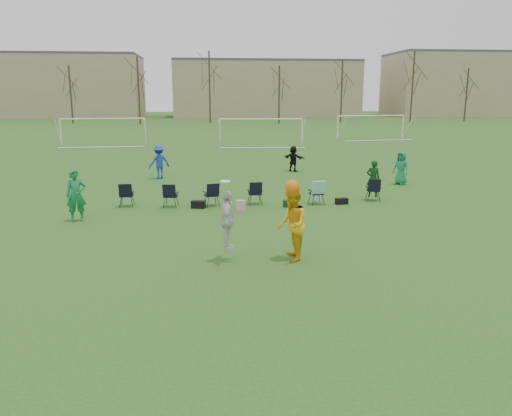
{
  "coord_description": "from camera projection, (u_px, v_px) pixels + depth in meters",
  "views": [
    {
      "loc": [
        -0.99,
        -12.23,
        4.43
      ],
      "look_at": [
        0.44,
        1.76,
        1.25
      ],
      "focal_mm": 35.0,
      "sensor_mm": 36.0,
      "label": 1
    }
  ],
  "objects": [
    {
      "name": "fielder_black",
      "position": [
        293.0,
        159.0,
        29.59
      ],
      "size": [
        1.32,
        1.29,
        1.51
      ],
      "primitive_type": "imported",
      "rotation": [
        0.0,
        0.0,
        2.38
      ],
      "color": "black",
      "rests_on": "ground"
    },
    {
      "name": "fielder_green_near",
      "position": [
        76.0,
        195.0,
        17.8
      ],
      "size": [
        0.79,
        0.63,
        1.88
      ],
      "primitive_type": "imported",
      "rotation": [
        0.0,
        0.0,
        0.29
      ],
      "color": "#157640",
      "rests_on": "ground"
    },
    {
      "name": "goal_right",
      "position": [
        371.0,
        120.0,
        50.98
      ],
      "size": [
        7.35,
        1.14,
        2.46
      ],
      "rotation": [
        0.0,
        0.0,
        0.14
      ],
      "color": "white",
      "rests_on": "ground"
    },
    {
      "name": "center_contest",
      "position": [
        273.0,
        222.0,
        13.5
      ],
      "size": [
        2.39,
        1.1,
        2.24
      ],
      "color": "silver",
      "rests_on": "ground"
    },
    {
      "name": "sideline_setup",
      "position": [
        264.0,
        192.0,
        20.72
      ],
      "size": [
        11.05,
        2.15,
        1.73
      ],
      "color": "#0E3613",
      "rests_on": "ground"
    },
    {
      "name": "fielder_green_far",
      "position": [
        401.0,
        168.0,
        25.22
      ],
      "size": [
        0.94,
        0.98,
        1.69
      ],
      "primitive_type": "imported",
      "rotation": [
        0.0,
        0.0,
        -0.89
      ],
      "color": "#167C46",
      "rests_on": "ground"
    },
    {
      "name": "tree_line",
      "position": [
        211.0,
        91.0,
        79.61
      ],
      "size": [
        110.28,
        3.28,
        11.4
      ],
      "color": "#382B21",
      "rests_on": "ground"
    },
    {
      "name": "goal_left",
      "position": [
        103.0,
        124.0,
        44.51
      ],
      "size": [
        7.39,
        0.76,
        2.46
      ],
      "rotation": [
        0.0,
        0.0,
        0.09
      ],
      "color": "white",
      "rests_on": "ground"
    },
    {
      "name": "building_row",
      "position": [
        240.0,
        88.0,
        105.43
      ],
      "size": [
        126.0,
        16.0,
        13.0
      ],
      "color": "tan",
      "rests_on": "ground"
    },
    {
      "name": "ground",
      "position": [
        246.0,
        270.0,
        12.94
      ],
      "size": [
        260.0,
        260.0,
        0.0
      ],
      "primitive_type": "plane",
      "color": "#23541A",
      "rests_on": "ground"
    },
    {
      "name": "fielder_blue",
      "position": [
        159.0,
        162.0,
        27.0
      ],
      "size": [
        1.35,
        1.13,
        1.82
      ],
      "primitive_type": "imported",
      "rotation": [
        0.0,
        0.0,
        3.6
      ],
      "color": "#1738B3",
      "rests_on": "ground"
    },
    {
      "name": "goal_mid",
      "position": [
        261.0,
        124.0,
        43.96
      ],
      "size": [
        7.4,
        0.63,
        2.46
      ],
      "rotation": [
        0.0,
        0.0,
        -0.07
      ],
      "color": "white",
      "rests_on": "ground"
    }
  ]
}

